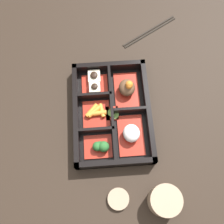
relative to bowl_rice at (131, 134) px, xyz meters
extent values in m
plane|color=black|center=(-0.07, -0.05, -0.03)|extent=(3.00, 3.00, 0.00)
cube|color=black|center=(-0.07, -0.05, -0.02)|extent=(0.32, 0.23, 0.01)
cube|color=black|center=(-0.07, -0.16, 0.00)|extent=(0.32, 0.01, 0.05)
cube|color=black|center=(-0.07, 0.06, 0.00)|extent=(0.32, 0.01, 0.05)
cube|color=black|center=(-0.22, -0.05, 0.00)|extent=(0.01, 0.23, 0.05)
cube|color=black|center=(0.08, -0.05, 0.00)|extent=(0.01, 0.23, 0.05)
cube|color=black|center=(-0.07, -0.05, 0.00)|extent=(0.29, 0.01, 0.05)
cube|color=black|center=(-0.12, -0.10, 0.00)|extent=(0.01, 0.10, 0.05)
cube|color=black|center=(-0.02, -0.10, 0.00)|extent=(0.01, 0.10, 0.05)
cube|color=black|center=(-0.07, 0.00, 0.00)|extent=(0.01, 0.10, 0.05)
cube|color=maroon|center=(-0.14, 0.00, -0.02)|extent=(0.12, 0.07, 0.01)
ellipsoid|color=brown|center=(-0.14, 0.00, 0.01)|extent=(0.05, 0.05, 0.04)
sphere|color=orange|center=(-0.14, 0.00, 0.03)|extent=(0.02, 0.02, 0.02)
sphere|color=orange|center=(-0.14, 0.01, 0.03)|extent=(0.02, 0.02, 0.02)
sphere|color=orange|center=(-0.14, 0.01, 0.03)|extent=(0.02, 0.02, 0.02)
cube|color=maroon|center=(0.00, 0.00, -0.02)|extent=(0.12, 0.07, 0.01)
ellipsoid|color=silver|center=(0.00, 0.00, 0.01)|extent=(0.05, 0.05, 0.04)
cube|color=maroon|center=(-0.17, -0.10, -0.02)|extent=(0.07, 0.08, 0.01)
cube|color=beige|center=(-0.19, -0.10, 0.00)|extent=(0.04, 0.04, 0.02)
ellipsoid|color=black|center=(-0.19, -0.10, 0.01)|extent=(0.02, 0.02, 0.01)
cube|color=beige|center=(-0.15, -0.10, 0.00)|extent=(0.03, 0.03, 0.02)
ellipsoid|color=black|center=(-0.15, -0.10, 0.01)|extent=(0.02, 0.02, 0.01)
cube|color=maroon|center=(-0.07, -0.10, -0.02)|extent=(0.09, 0.08, 0.01)
cylinder|color=orange|center=(-0.08, -0.08, -0.01)|extent=(0.04, 0.02, 0.01)
cylinder|color=orange|center=(-0.08, -0.09, -0.01)|extent=(0.02, 0.04, 0.01)
cylinder|color=orange|center=(-0.08, -0.11, -0.01)|extent=(0.04, 0.04, 0.01)
cylinder|color=orange|center=(-0.08, -0.10, -0.01)|extent=(0.04, 0.04, 0.01)
cube|color=maroon|center=(0.03, -0.10, -0.02)|extent=(0.07, 0.08, 0.01)
sphere|color=#265B28|center=(0.03, -0.10, 0.00)|extent=(0.03, 0.03, 0.03)
sphere|color=#265B28|center=(0.03, -0.09, 0.00)|extent=(0.02, 0.02, 0.02)
sphere|color=#265B28|center=(0.03, -0.08, 0.00)|extent=(0.03, 0.03, 0.03)
cube|color=maroon|center=(-0.07, -0.05, -0.02)|extent=(0.04, 0.04, 0.01)
cylinder|color=#75A84C|center=(-0.06, -0.04, -0.01)|extent=(0.03, 0.03, 0.01)
cylinder|color=#75A84C|center=(-0.07, -0.04, -0.01)|extent=(0.02, 0.02, 0.01)
cylinder|color=#75A84C|center=(-0.07, -0.05, -0.01)|extent=(0.03, 0.03, 0.01)
cylinder|color=#75A84C|center=(-0.07, -0.05, -0.01)|extent=(0.02, 0.02, 0.01)
cylinder|color=gray|center=(0.19, 0.07, 0.00)|extent=(0.08, 0.08, 0.06)
cylinder|color=#597A38|center=(0.19, 0.07, 0.03)|extent=(0.07, 0.07, 0.01)
cylinder|color=black|center=(-0.37, 0.10, -0.02)|extent=(0.11, 0.19, 0.01)
cylinder|color=black|center=(-0.36, 0.10, -0.02)|extent=(0.11, 0.19, 0.01)
cylinder|color=gray|center=(0.17, -0.05, -0.02)|extent=(0.06, 0.06, 0.01)
cylinder|color=black|center=(0.17, -0.05, -0.02)|extent=(0.04, 0.04, 0.00)
camera|label=1|loc=(0.19, -0.07, 0.72)|focal=42.00mm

